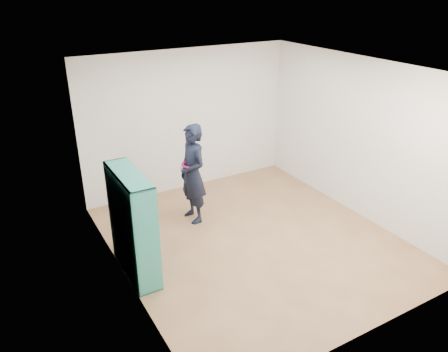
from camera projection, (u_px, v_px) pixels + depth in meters
floor at (254, 240)px, 6.73m from camera, size 4.50×4.50×0.00m
ceiling at (260, 69)px, 5.65m from camera, size 4.50×4.50×0.00m
wall_left at (119, 194)px, 5.28m from camera, size 0.02×4.50×2.60m
wall_right at (359, 139)px, 7.10m from camera, size 0.02×4.50×2.60m
wall_back at (188, 121)px, 7.97m from camera, size 4.00×0.02×2.60m
wall_front at (381, 236)px, 4.41m from camera, size 4.00×0.02×2.60m
bookshelf at (131, 227)px, 5.71m from camera, size 0.32×1.10×1.47m
person at (193, 174)px, 6.98m from camera, size 0.42×0.62×1.65m
smartphone at (182, 168)px, 6.93m from camera, size 0.02×0.12×0.15m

